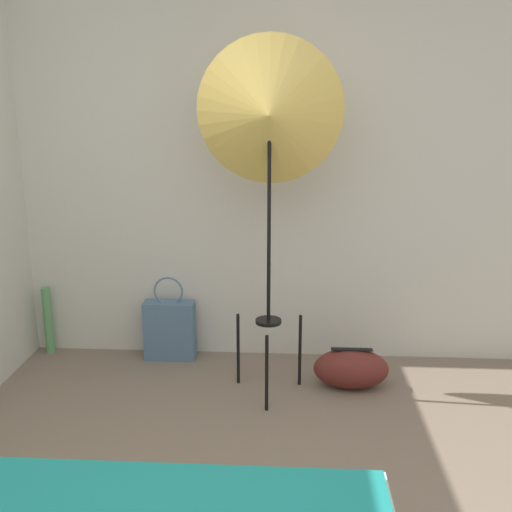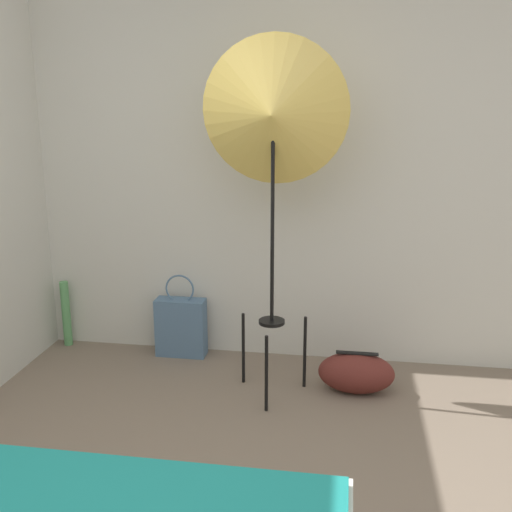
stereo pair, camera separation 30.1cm
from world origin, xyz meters
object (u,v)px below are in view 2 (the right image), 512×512
at_px(photo_umbrella, 273,116).
at_px(paper_roll, 66,314).
at_px(tote_bag, 181,326).
at_px(duffel_bag, 356,373).

relative_size(photo_umbrella, paper_roll, 4.36).
bearing_deg(tote_bag, paper_roll, 177.11).
height_order(photo_umbrella, tote_bag, photo_umbrella).
height_order(duffel_bag, paper_roll, paper_roll).
bearing_deg(paper_roll, duffel_bag, -11.31).
distance_m(duffel_bag, paper_roll, 2.11).
relative_size(photo_umbrella, duffel_bag, 4.52).
distance_m(photo_umbrella, tote_bag, 1.66).
relative_size(photo_umbrella, tote_bag, 3.57).
xyz_separation_m(tote_bag, paper_roll, (-0.87, 0.04, 0.03)).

